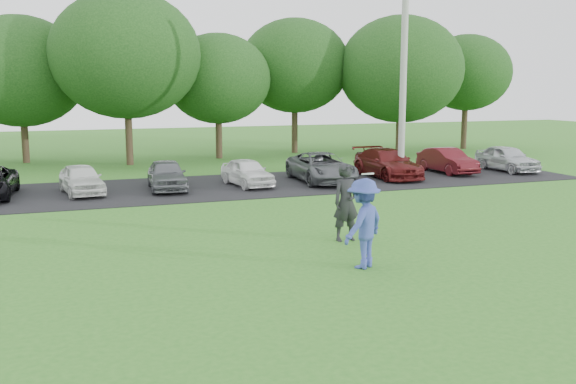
# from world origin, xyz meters

# --- Properties ---
(ground) EXTENTS (100.00, 100.00, 0.00)m
(ground) POSITION_xyz_m (0.00, 0.00, 0.00)
(ground) COLOR #2E7020
(ground) RESTS_ON ground
(parking_lot) EXTENTS (32.00, 6.50, 0.03)m
(parking_lot) POSITION_xyz_m (0.00, 13.00, 0.01)
(parking_lot) COLOR black
(parking_lot) RESTS_ON ground
(utility_pole) EXTENTS (0.28, 0.28, 9.15)m
(utility_pole) POSITION_xyz_m (8.38, 12.41, 4.58)
(utility_pole) COLOR #AAA9A4
(utility_pole) RESTS_ON ground
(frisbee_player) EXTENTS (1.48, 1.31, 2.16)m
(frisbee_player) POSITION_xyz_m (0.75, 0.72, 0.99)
(frisbee_player) COLOR #38489F
(frisbee_player) RESTS_ON ground
(camera_bystander) EXTENTS (0.76, 0.52, 2.02)m
(camera_bystander) POSITION_xyz_m (1.46, 3.12, 1.01)
(camera_bystander) COLOR black
(camera_bystander) RESTS_ON ground
(parked_cars) EXTENTS (30.42, 4.71, 1.23)m
(parked_cars) POSITION_xyz_m (0.96, 12.95, 0.61)
(parked_cars) COLOR slate
(parked_cars) RESTS_ON parking_lot
(tree_row) EXTENTS (42.39, 9.85, 8.64)m
(tree_row) POSITION_xyz_m (1.51, 22.76, 4.91)
(tree_row) COLOR #38281C
(tree_row) RESTS_ON ground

